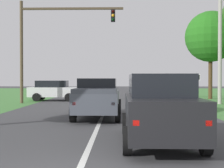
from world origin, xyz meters
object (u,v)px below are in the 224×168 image
Objects in this scene: utility_pole_right at (220,41)px; crossing_suv_far at (54,90)px; red_suv_near at (159,107)px; traffic_light at (48,35)px; keep_moving_sign at (196,84)px; oak_tree_right at (211,37)px; pickup_truck_lead at (98,98)px.

crossing_suv_far is at bearing 165.49° from utility_pole_right.
traffic_light is at bearing 113.39° from red_suv_near.
oak_tree_right is (2.62, 5.57, 4.19)m from keep_moving_sign.
utility_pole_right is at bearing -14.51° from crossing_suv_far.
utility_pole_right is at bearing -2.62° from traffic_light.
oak_tree_right is (7.20, 20.35, 4.62)m from red_suv_near.
red_suv_near is 18.99m from crossing_suv_far.
traffic_light reaches higher than red_suv_near.
keep_moving_sign is 7.44m from oak_tree_right.
red_suv_near is 1.15× the size of crossing_suv_far.
red_suv_near reaches higher than pickup_truck_lead.
oak_tree_right reaches higher than red_suv_near.
oak_tree_right is 0.86× the size of utility_pole_right.
traffic_light is 14.71m from oak_tree_right.
pickup_truck_lead is 12.80m from crossing_suv_far.
keep_moving_sign is at bearing -115.23° from oak_tree_right.
oak_tree_right reaches higher than keep_moving_sign.
utility_pole_right is (8.39, 8.66, 3.66)m from pickup_truck_lead.
traffic_light is at bearing 178.65° from keep_moving_sign.
red_suv_near is 16.90m from traffic_light.
keep_moving_sign is (11.09, -0.26, -3.65)m from traffic_light.
pickup_truck_lead is 11.24m from keep_moving_sign.
red_suv_near is 22.08m from oak_tree_right.
utility_pole_right is at bearing 45.90° from pickup_truck_lead.
red_suv_near is 0.62× the size of oak_tree_right.
oak_tree_right is 14.85m from crossing_suv_far.
oak_tree_right is at bearing 80.70° from utility_pole_right.
crossing_suv_far is at bearing 92.44° from traffic_light.
red_suv_near is 0.63× the size of traffic_light.
pickup_truck_lead is 2.22× the size of keep_moving_sign.
utility_pole_right is (1.66, -0.32, 3.14)m from keep_moving_sign.
traffic_light reaches higher than crossing_suv_far.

